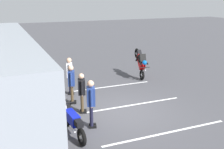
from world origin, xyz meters
TOP-DOWN VIEW (x-y plane):
  - ground_plane at (0.00, 0.00)m, footprint 80.00×80.00m
  - spectator_far_left at (-0.73, 1.57)m, footprint 0.58×0.37m
  - spectator_left at (0.59, 1.55)m, footprint 0.58×0.37m
  - spectator_centre at (1.69, 1.71)m, footprint 0.57×0.38m
  - spectator_right at (2.83, 1.53)m, footprint 0.58×0.37m
  - parked_motorcycle_silver at (-1.07, 2.31)m, footprint 2.05×0.58m
  - stunt_motorcycle at (3.84, -2.81)m, footprint 1.99×0.67m
  - bay_line_b at (-2.10, -0.77)m, footprint 0.11×4.88m
  - bay_line_c at (0.53, -0.77)m, footprint 0.11×4.48m
  - bay_line_d at (3.16, -0.77)m, footprint 0.11×4.28m

SIDE VIEW (x-z plane):
  - ground_plane at x=0.00m, z-range 0.00..0.00m
  - bay_line_c at x=0.53m, z-range 0.00..0.01m
  - bay_line_b at x=-2.10m, z-range 0.00..0.01m
  - bay_line_d at x=3.16m, z-range 0.00..0.01m
  - parked_motorcycle_silver at x=-1.07m, z-range -0.01..0.97m
  - spectator_left at x=0.59m, z-range 0.15..1.83m
  - stunt_motorcycle at x=3.84m, z-range 0.15..1.89m
  - spectator_centre at x=1.69m, z-range 0.17..1.91m
  - spectator_far_left at x=-0.73m, z-range 0.18..1.97m
  - spectator_right at x=2.83m, z-range 0.18..2.00m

